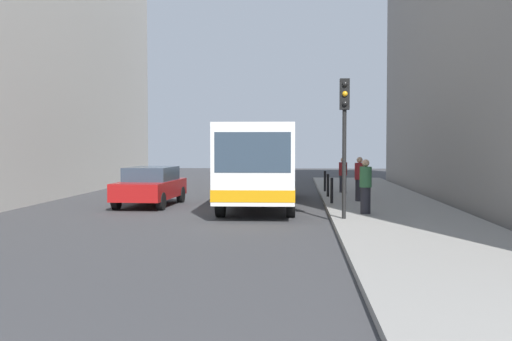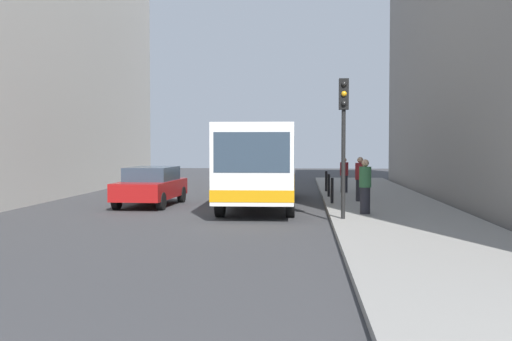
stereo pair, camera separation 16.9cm
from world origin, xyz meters
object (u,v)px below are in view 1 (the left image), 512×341
(pedestrian_far_sidewalk, at_px, (343,175))
(bus, at_px, (261,160))
(bollard_mid, at_px, (328,185))
(pedestrian_near_signal, at_px, (366,187))
(car_beside_bus, at_px, (151,185))
(bollard_near, at_px, (332,190))
(pedestrian_mid_sidewalk, at_px, (360,179))
(traffic_light, at_px, (344,121))
(bollard_far, at_px, (325,181))

(pedestrian_far_sidewalk, bearing_deg, bus, 16.05)
(bollard_mid, distance_m, pedestrian_near_signal, 6.48)
(car_beside_bus, distance_m, bollard_near, 6.86)
(bollard_near, relative_size, bollard_mid, 1.00)
(bollard_mid, bearing_deg, pedestrian_mid_sidewalk, -61.10)
(bus, relative_size, pedestrian_far_sidewalk, 6.94)
(bollard_near, relative_size, pedestrian_near_signal, 0.55)
(bus, xyz_separation_m, bollard_mid, (2.67, 2.28, -1.10))
(pedestrian_near_signal, height_order, pedestrian_mid_sidewalk, pedestrian_near_signal)
(traffic_light, relative_size, pedestrian_far_sidewalk, 2.57)
(bollard_near, bearing_deg, bollard_far, 90.00)
(bollard_near, bearing_deg, car_beside_bus, 179.44)
(pedestrian_mid_sidewalk, distance_m, pedestrian_far_sidewalk, 4.34)
(bollard_mid, height_order, pedestrian_mid_sidewalk, pedestrian_mid_sidewalk)
(bollard_near, relative_size, bollard_far, 1.00)
(car_beside_bus, bearing_deg, pedestrian_mid_sidewalk, -171.18)
(traffic_light, bearing_deg, car_beside_bus, 145.00)
(bollard_far, bearing_deg, bollard_mid, -90.00)
(pedestrian_near_signal, xyz_separation_m, pedestrian_far_sidewalk, (-0.08, 8.72, -0.07))
(bollard_mid, relative_size, bollard_far, 1.00)
(pedestrian_far_sidewalk, bearing_deg, pedestrian_mid_sidewalk, 57.42)
(car_beside_bus, xyz_separation_m, traffic_light, (6.96, -4.87, 2.22))
(bollard_mid, height_order, pedestrian_near_signal, pedestrian_near_signal)
(bollard_mid, bearing_deg, car_beside_bus, -157.03)
(car_beside_bus, height_order, pedestrian_far_sidewalk, pedestrian_far_sidewalk)
(bollard_far, bearing_deg, pedestrian_mid_sidewalk, -77.41)
(bus, relative_size, pedestrian_near_signal, 6.44)
(pedestrian_near_signal, bearing_deg, pedestrian_far_sidewalk, 133.74)
(bus, bearing_deg, pedestrian_mid_sidewalk, -176.99)
(bollard_mid, bearing_deg, bollard_far, 90.00)
(bus, xyz_separation_m, pedestrian_near_signal, (3.54, -4.14, -0.72))
(bus, relative_size, bollard_near, 11.64)
(traffic_light, xyz_separation_m, bollard_mid, (-0.10, 7.78, -2.38))
(car_beside_bus, distance_m, pedestrian_near_signal, 8.49)
(bus, distance_m, pedestrian_far_sidewalk, 5.80)
(car_beside_bus, bearing_deg, traffic_light, 147.49)
(bollard_mid, xyz_separation_m, bollard_far, (0.00, 2.97, 0.00))
(pedestrian_mid_sidewalk, bearing_deg, bus, 109.12)
(bus, height_order, pedestrian_far_sidewalk, bus)
(traffic_light, distance_m, pedestrian_near_signal, 2.54)
(bollard_far, height_order, pedestrian_far_sidewalk, pedestrian_far_sidewalk)
(pedestrian_mid_sidewalk, bearing_deg, bollard_far, 27.88)
(bollard_near, xyz_separation_m, pedestrian_near_signal, (0.87, -3.44, 0.38))
(bollard_near, distance_m, pedestrian_far_sidewalk, 5.35)
(bus, height_order, bollard_far, bus)
(bus, distance_m, traffic_light, 6.29)
(pedestrian_near_signal, relative_size, pedestrian_mid_sidewalk, 1.01)
(traffic_light, height_order, bollard_far, traffic_light)
(bollard_near, relative_size, pedestrian_mid_sidewalk, 0.56)
(bollard_far, height_order, pedestrian_mid_sidewalk, pedestrian_mid_sidewalk)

